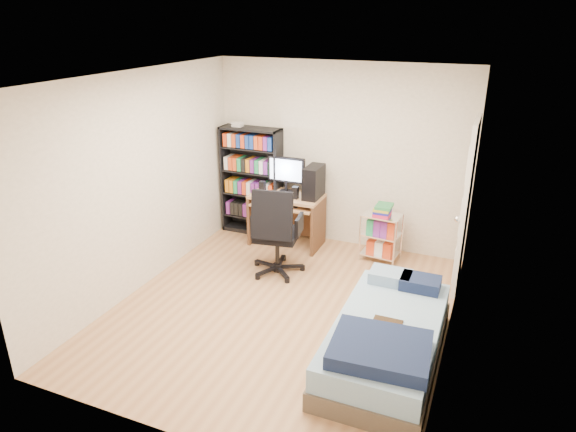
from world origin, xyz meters
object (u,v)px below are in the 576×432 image
at_px(office_chair, 276,247).
at_px(bed, 387,339).
at_px(media_shelf, 252,180).
at_px(computer_desk, 295,199).

height_order(office_chair, bed, office_chair).
bearing_deg(office_chair, media_shelf, 119.41).
distance_m(computer_desk, bed, 2.81).
bearing_deg(bed, office_chair, 143.71).
distance_m(media_shelf, computer_desk, 0.77).
bearing_deg(office_chair, bed, -45.46).
relative_size(computer_desk, office_chair, 1.08).
xyz_separation_m(media_shelf, office_chair, (0.87, -1.09, -0.44)).
relative_size(media_shelf, bed, 0.86).
bearing_deg(media_shelf, bed, -42.39).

